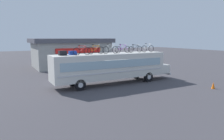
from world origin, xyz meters
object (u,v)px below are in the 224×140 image
at_px(rooftop_bicycle_3, 111,50).
at_px(rooftop_bicycle_5, 135,49).
at_px(luggage_bag_2, 73,53).
at_px(rooftop_bicycle_1, 82,51).
at_px(rooftop_bicycle_4, 123,49).
at_px(bus, 112,66).
at_px(rooftop_bicycle_6, 148,48).
at_px(rooftop_bicycle_2, 96,50).
at_px(traffic_cone, 213,85).
at_px(luggage_bag_1, 63,53).

bearing_deg(rooftop_bicycle_3, rooftop_bicycle_5, 3.24).
xyz_separation_m(luggage_bag_2, rooftop_bicycle_1, (0.63, -0.69, 0.20)).
bearing_deg(rooftop_bicycle_1, rooftop_bicycle_4, 6.38).
distance_m(bus, rooftop_bicycle_6, 4.57).
distance_m(bus, rooftop_bicycle_4, 2.03).
xyz_separation_m(rooftop_bicycle_2, rooftop_bicycle_5, (4.47, -0.05, -0.01)).
bearing_deg(rooftop_bicycle_4, rooftop_bicycle_2, -179.42).
distance_m(luggage_bag_2, rooftop_bicycle_5, 6.65).
distance_m(rooftop_bicycle_3, rooftop_bicycle_5, 3.02).
relative_size(luggage_bag_2, rooftop_bicycle_6, 0.41).
bearing_deg(traffic_cone, rooftop_bicycle_2, 143.90).
distance_m(luggage_bag_1, traffic_cone, 13.71).
bearing_deg(rooftop_bicycle_4, bus, -174.55).
bearing_deg(luggage_bag_1, rooftop_bicycle_5, -0.99).
distance_m(rooftop_bicycle_2, rooftop_bicycle_6, 6.03).
relative_size(rooftop_bicycle_4, rooftop_bicycle_6, 1.07).
relative_size(luggage_bag_1, rooftop_bicycle_3, 0.37).
relative_size(rooftop_bicycle_3, rooftop_bicycle_6, 1.06).
bearing_deg(traffic_cone, luggage_bag_1, 151.55).
height_order(bus, rooftop_bicycle_5, rooftop_bicycle_5).
xyz_separation_m(rooftop_bicycle_2, rooftop_bicycle_3, (1.46, -0.23, 0.01)).
xyz_separation_m(luggage_bag_2, rooftop_bicycle_2, (2.17, -0.21, 0.20)).
bearing_deg(rooftop_bicycle_6, rooftop_bicycle_4, 176.12).
relative_size(rooftop_bicycle_4, rooftop_bicycle_5, 1.02).
distance_m(rooftop_bicycle_3, rooftop_bicycle_6, 4.56).
distance_m(rooftop_bicycle_2, rooftop_bicycle_3, 1.48).
xyz_separation_m(luggage_bag_1, rooftop_bicycle_5, (7.60, -0.13, 0.16)).
distance_m(luggage_bag_2, rooftop_bicycle_6, 8.21).
bearing_deg(rooftop_bicycle_3, traffic_cone, -40.24).
height_order(luggage_bag_2, traffic_cone, luggage_bag_2).
relative_size(rooftop_bicycle_1, rooftop_bicycle_6, 1.01).
bearing_deg(rooftop_bicycle_3, rooftop_bicycle_4, 9.51).
height_order(luggage_bag_2, rooftop_bicycle_3, rooftop_bicycle_3).
bearing_deg(bus, rooftop_bicycle_3, -154.05).
relative_size(luggage_bag_1, rooftop_bicycle_2, 0.37).
bearing_deg(luggage_bag_2, rooftop_bicycle_6, -2.73).
distance_m(luggage_bag_1, rooftop_bicycle_2, 3.14).
height_order(luggage_bag_1, rooftop_bicycle_4, rooftop_bicycle_4).
height_order(rooftop_bicycle_1, rooftop_bicycle_4, rooftop_bicycle_1).
relative_size(rooftop_bicycle_1, rooftop_bicycle_2, 0.97).
distance_m(rooftop_bicycle_1, traffic_cone, 12.14).
distance_m(rooftop_bicycle_4, traffic_cone, 9.03).
distance_m(bus, luggage_bag_2, 4.17).
bearing_deg(rooftop_bicycle_2, luggage_bag_1, 178.59).
distance_m(bus, rooftop_bicycle_5, 3.16).
bearing_deg(rooftop_bicycle_5, luggage_bag_1, 179.01).
bearing_deg(luggage_bag_1, bus, -1.95).
bearing_deg(luggage_bag_2, luggage_bag_1, -171.83).
relative_size(luggage_bag_2, rooftop_bicycle_5, 0.39).
height_order(rooftop_bicycle_2, rooftop_bicycle_3, rooftop_bicycle_3).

